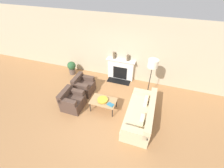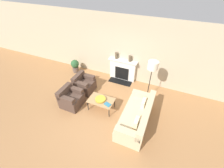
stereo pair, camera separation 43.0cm
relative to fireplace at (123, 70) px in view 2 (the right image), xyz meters
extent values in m
plane|color=#A87547|center=(-0.10, -2.33, -0.50)|extent=(18.00, 18.00, 0.00)
cube|color=#BCAD8E|center=(-0.10, 0.15, 0.95)|extent=(18.00, 0.06, 2.90)
cube|color=silver|center=(0.00, 0.02, -0.01)|extent=(1.20, 0.20, 0.98)
cube|color=black|center=(0.00, -0.07, -0.14)|extent=(0.66, 0.04, 0.63)
cube|color=black|center=(0.00, -0.26, -0.49)|extent=(1.08, 0.40, 0.02)
cube|color=silver|center=(0.00, -0.01, 0.50)|extent=(1.32, 0.28, 0.05)
cube|color=#CCB78E|center=(1.30, -2.24, -0.28)|extent=(0.87, 1.98, 0.44)
cube|color=#CCB78E|center=(1.64, -2.24, 0.12)|extent=(0.20, 1.98, 0.37)
cube|color=#CCB78E|center=(1.30, -1.36, 0.04)|extent=(0.80, 0.22, 0.19)
cube|color=#CCB78E|center=(1.30, -3.12, 0.04)|extent=(0.80, 0.22, 0.19)
cube|color=beige|center=(1.43, -1.79, 0.08)|extent=(0.12, 0.32, 0.28)
cube|color=beige|center=(1.43, -2.68, 0.08)|extent=(0.12, 0.32, 0.28)
cube|color=#4C382D|center=(-1.19, -2.39, -0.27)|extent=(0.73, 0.76, 0.45)
cube|color=#4C382D|center=(-1.47, -2.39, 0.11)|extent=(0.18, 0.76, 0.31)
cube|color=#4C382D|center=(-1.19, -2.68, 0.04)|extent=(0.66, 0.18, 0.18)
cube|color=#4C382D|center=(-1.19, -2.09, 0.04)|extent=(0.66, 0.18, 0.18)
cube|color=#4C382D|center=(-1.19, -1.44, -0.27)|extent=(0.73, 0.76, 0.45)
cube|color=#4C382D|center=(-1.47, -1.44, 0.11)|extent=(0.18, 0.76, 0.31)
cube|color=#4C382D|center=(-1.19, -1.73, 0.04)|extent=(0.66, 0.18, 0.18)
cube|color=#4C382D|center=(-1.19, -1.15, 0.04)|extent=(0.66, 0.18, 0.18)
cube|color=tan|center=(-0.06, -2.11, -0.08)|extent=(0.94, 0.60, 0.03)
cylinder|color=black|center=(-0.49, -2.37, -0.30)|extent=(0.03, 0.03, 0.41)
cylinder|color=black|center=(0.37, -2.37, -0.30)|extent=(0.03, 0.03, 0.41)
cylinder|color=black|center=(-0.49, -1.85, -0.30)|extent=(0.03, 0.03, 0.41)
cylinder|color=black|center=(0.37, -1.85, -0.30)|extent=(0.03, 0.03, 0.41)
cylinder|color=gold|center=(-0.08, -2.12, -0.05)|extent=(0.13, 0.13, 0.02)
cylinder|color=gold|center=(-0.08, -2.12, -0.01)|extent=(0.38, 0.38, 0.06)
cube|color=teal|center=(0.25, -2.23, -0.05)|extent=(0.27, 0.22, 0.02)
cylinder|color=black|center=(1.40, -0.89, -0.49)|extent=(0.40, 0.40, 0.03)
cylinder|color=black|center=(1.40, -0.89, 0.26)|extent=(0.03, 0.03, 1.46)
cylinder|color=silver|center=(1.40, -0.89, 1.09)|extent=(0.38, 0.38, 0.30)
cylinder|color=brown|center=(-0.32, 0.02, 0.67)|extent=(0.12, 0.12, 0.29)
cylinder|color=brown|center=(0.31, 0.02, 0.66)|extent=(0.13, 0.13, 0.26)
cylinder|color=brown|center=(-2.40, -0.36, -0.36)|extent=(0.31, 0.31, 0.29)
sphere|color=#2D5B33|center=(-2.40, -0.36, -0.03)|extent=(0.40, 0.40, 0.40)
camera|label=1|loc=(1.46, -5.72, 3.81)|focal=24.00mm
camera|label=2|loc=(1.87, -5.57, 3.81)|focal=24.00mm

